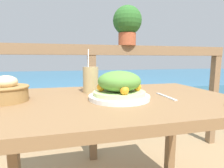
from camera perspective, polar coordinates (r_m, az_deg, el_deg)
The scene contains 8 objects.
patio_table at distance 0.91m, azimuth -0.14°, elevation -10.60°, with size 1.26×0.78×0.77m.
railing_fence at distance 1.61m, azimuth -6.58°, elevation 2.82°, with size 2.80×0.08×1.09m.
sea_backdrop at distance 4.15m, azimuth -10.97°, elevation -1.39°, with size 12.00×4.00×0.58m.
salad_plate at distance 0.84m, azimuth 2.37°, elevation -0.97°, with size 0.29×0.29×0.14m.
drink_glass at distance 1.01m, azimuth -6.97°, elevation 1.42°, with size 0.09×0.09×0.25m.
bread_basket at distance 0.92m, azimuth -31.21°, elevation -1.97°, with size 0.19×0.19×0.12m.
potted_plant at distance 1.71m, azimuth 5.01°, elevation 19.18°, with size 0.27×0.27×0.36m.
knife at distance 0.93m, azimuth 17.18°, elevation -3.90°, with size 0.02×0.18×0.00m.
Camera 1 is at (-0.21, -0.84, 0.96)m, focal length 28.00 mm.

